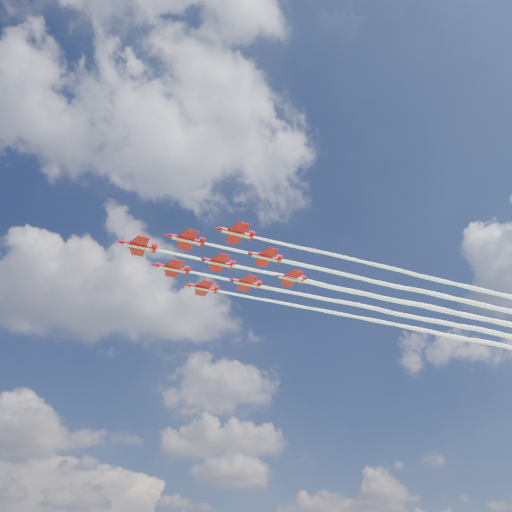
# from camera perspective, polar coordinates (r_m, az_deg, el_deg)

# --- Properties ---
(jet_lead) EXTENTS (137.98, 27.54, 2.73)m
(jet_lead) POSITION_cam_1_polar(r_m,az_deg,el_deg) (155.10, 11.35, -4.03)
(jet_lead) COLOR red
(jet_row2_port) EXTENTS (137.98, 27.54, 2.73)m
(jet_row2_port) POSITION_cam_1_polar(r_m,az_deg,el_deg) (155.80, 16.23, -3.43)
(jet_row2_port) COLOR red
(jet_row2_starb) EXTENTS (137.98, 27.54, 2.73)m
(jet_row2_starb) POSITION_cam_1_polar(r_m,az_deg,el_deg) (166.11, 13.29, -5.89)
(jet_row2_starb) COLOR red
(jet_row3_port) EXTENTS (137.98, 27.54, 2.73)m
(jet_row3_port) POSITION_cam_1_polar(r_m,az_deg,el_deg) (157.62, 21.03, -2.80)
(jet_row3_port) COLOR red
(jet_row3_centre) EXTENTS (137.98, 27.54, 2.73)m
(jet_row3_centre) POSITION_cam_1_polar(r_m,az_deg,el_deg) (167.16, 17.85, -5.31)
(jet_row3_centre) COLOR red
(jet_row3_starb) EXTENTS (137.98, 27.54, 2.73)m
(jet_row3_starb) POSITION_cam_1_polar(r_m,az_deg,el_deg) (177.44, 15.00, -7.52)
(jet_row3_starb) COLOR red
(jet_row4_port) EXTENTS (137.98, 27.54, 2.73)m
(jet_row4_port) POSITION_cam_1_polar(r_m,az_deg,el_deg) (169.25, 22.31, -4.70)
(jet_row4_port) COLOR red
(jet_row4_starb) EXTENTS (137.98, 27.54, 2.73)m
(jet_row4_starb) POSITION_cam_1_polar(r_m,az_deg,el_deg) (178.79, 19.26, -6.94)
(jet_row4_starb) COLOR red
(jet_tail) EXTENTS (137.98, 27.54, 2.73)m
(jet_tail) POSITION_cam_1_polar(r_m,az_deg,el_deg) (181.12, 23.43, -6.34)
(jet_tail) COLOR red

